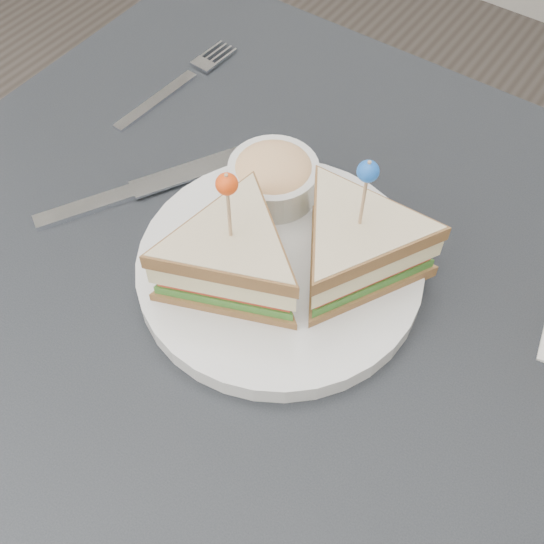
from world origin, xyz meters
The scene contains 5 objects.
ground_plane centered at (0.00, 0.00, 0.00)m, with size 3.50×3.50×0.00m, color #3F3833.
table centered at (0.00, 0.00, 0.67)m, with size 0.80×0.80×0.75m.
plate_meal centered at (0.00, 0.04, 0.79)m, with size 0.31×0.29×0.15m.
cutlery_fork centered at (-0.25, 0.20, 0.75)m, with size 0.03×0.19×0.01m.
cutlery_knife centered at (-0.18, 0.05, 0.75)m, with size 0.14×0.22×0.01m.
Camera 1 is at (0.20, -0.26, 1.26)m, focal length 45.00 mm.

